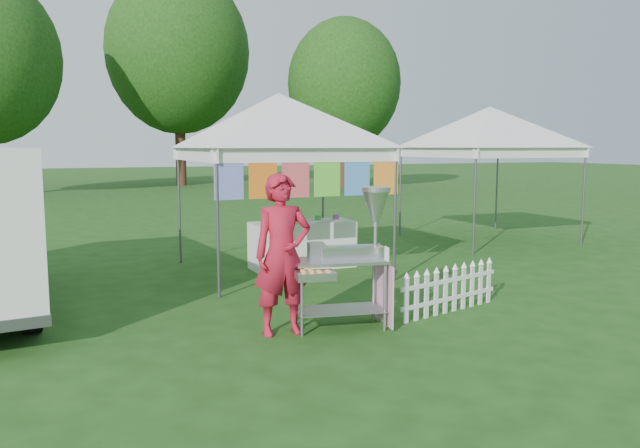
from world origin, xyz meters
name	(u,v)px	position (x,y,z in m)	size (l,w,h in m)	color
ground	(378,324)	(0.00, 0.00, 0.00)	(120.00, 120.00, 0.00)	#1D4413
canopy_main	(279,94)	(0.00, 3.49, 2.99)	(4.24, 4.24, 3.45)	#59595E
canopy_right	(490,107)	(5.50, 5.00, 2.99)	(4.24, 4.24, 3.45)	#59595E
tree_mid	(178,52)	(3.00, 28.00, 7.14)	(7.60, 7.60, 11.52)	#361F13
tree_right	(344,84)	(10.00, 22.00, 5.18)	(5.60, 5.60, 8.42)	#361F13
donut_cart	(354,246)	(-0.32, 0.00, 0.97)	(1.30, 0.80, 1.65)	gray
vendor	(282,255)	(-1.17, 0.11, 0.91)	(0.67, 0.44, 1.82)	#AD152B
picket_fence	(450,290)	(1.12, 0.13, 0.29)	(1.74, 0.50, 0.56)	white
display_table	(302,245)	(0.48, 3.66, 0.41)	(1.80, 0.70, 0.82)	white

